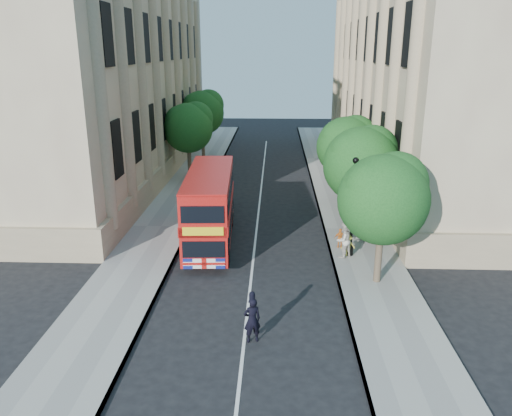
# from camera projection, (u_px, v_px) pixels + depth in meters

# --- Properties ---
(ground) EXTENTS (120.00, 120.00, 0.00)m
(ground) POSITION_uv_depth(u_px,v_px,m) (247.00, 314.00, 20.34)
(ground) COLOR black
(ground) RESTS_ON ground
(pavement_right) EXTENTS (3.50, 80.00, 0.12)m
(pavement_right) POSITION_uv_depth(u_px,v_px,m) (353.00, 230.00, 29.63)
(pavement_right) COLOR gray
(pavement_right) RESTS_ON ground
(pavement_left) EXTENTS (3.50, 80.00, 0.12)m
(pavement_left) POSITION_uv_depth(u_px,v_px,m) (161.00, 227.00, 30.06)
(pavement_left) COLOR gray
(pavement_left) RESTS_ON ground
(building_right) EXTENTS (12.00, 38.00, 18.00)m
(building_right) POSITION_uv_depth(u_px,v_px,m) (435.00, 66.00, 39.93)
(building_right) COLOR tan
(building_right) RESTS_ON ground
(building_left) EXTENTS (12.00, 38.00, 18.00)m
(building_left) POSITION_uv_depth(u_px,v_px,m) (96.00, 66.00, 40.97)
(building_left) COLOR tan
(building_left) RESTS_ON ground
(tree_right_near) EXTENTS (4.00, 4.00, 6.08)m
(tree_right_near) POSITION_uv_depth(u_px,v_px,m) (384.00, 195.00, 21.72)
(tree_right_near) COLOR #473828
(tree_right_near) RESTS_ON ground
(tree_right_mid) EXTENTS (4.20, 4.20, 6.37)m
(tree_right_mid) POSITION_uv_depth(u_px,v_px,m) (362.00, 161.00, 27.37)
(tree_right_mid) COLOR #473828
(tree_right_mid) RESTS_ON ground
(tree_right_far) EXTENTS (4.00, 4.00, 6.15)m
(tree_right_far) POSITION_uv_depth(u_px,v_px,m) (347.00, 143.00, 33.12)
(tree_right_far) COLOR #473828
(tree_right_far) RESTS_ON ground
(tree_left_far) EXTENTS (4.00, 4.00, 6.30)m
(tree_left_far) POSITION_uv_depth(u_px,v_px,m) (189.00, 125.00, 40.19)
(tree_left_far) COLOR #473828
(tree_left_far) RESTS_ON ground
(tree_left_back) EXTENTS (4.20, 4.20, 6.65)m
(tree_left_back) POSITION_uv_depth(u_px,v_px,m) (203.00, 110.00, 47.72)
(tree_left_back) COLOR #473828
(tree_left_back) RESTS_ON ground
(lamp_post) EXTENTS (0.32, 0.32, 5.16)m
(lamp_post) POSITION_uv_depth(u_px,v_px,m) (353.00, 211.00, 25.10)
(lamp_post) COLOR black
(lamp_post) RESTS_ON pavement_right
(double_decker_bus) EXTENTS (2.74, 8.70, 3.97)m
(double_decker_bus) POSITION_uv_depth(u_px,v_px,m) (210.00, 206.00, 27.06)
(double_decker_bus) COLOR #A60F0B
(double_decker_bus) RESTS_ON ground
(box_van) EXTENTS (1.98, 4.74, 2.70)m
(box_van) POSITION_uv_depth(u_px,v_px,m) (214.00, 193.00, 32.49)
(box_van) COLOR black
(box_van) RESTS_ON ground
(police_constable) EXTENTS (0.75, 0.62, 1.77)m
(police_constable) POSITION_uv_depth(u_px,v_px,m) (252.00, 320.00, 18.16)
(police_constable) COLOR black
(police_constable) RESTS_ON ground
(woman_pedestrian) EXTENTS (1.14, 1.09, 1.85)m
(woman_pedestrian) POSITION_uv_depth(u_px,v_px,m) (344.00, 240.00, 25.31)
(woman_pedestrian) COLOR beige
(woman_pedestrian) RESTS_ON pavement_right
(child_a) EXTENTS (0.64, 0.28, 1.08)m
(child_a) POSITION_uv_depth(u_px,v_px,m) (340.00, 238.00, 26.64)
(child_a) COLOR orange
(child_a) RESTS_ON pavement_right
(child_b) EXTENTS (0.75, 0.46, 1.12)m
(child_b) POSITION_uv_depth(u_px,v_px,m) (348.00, 245.00, 25.59)
(child_b) COLOR #DFD94C
(child_b) RESTS_ON pavement_right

